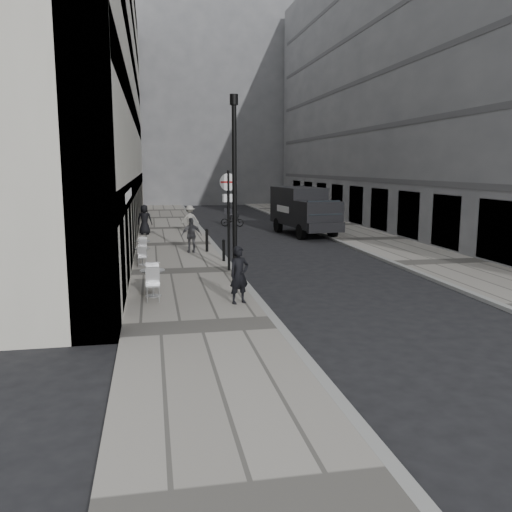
{
  "coord_description": "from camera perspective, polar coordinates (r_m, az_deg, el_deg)",
  "views": [
    {
      "loc": [
        -3.14,
        -10.74,
        4.16
      ],
      "look_at": [
        0.01,
        5.65,
        1.4
      ],
      "focal_mm": 38.0,
      "sensor_mm": 36.0,
      "label": 1
    }
  ],
  "objects": [
    {
      "name": "far_sidewalk",
      "position": [
        31.47,
        11.92,
        1.7
      ],
      "size": [
        4.0,
        60.0,
        0.12
      ],
      "primitive_type": "cube",
      "color": "gray",
      "rests_on": "ground"
    },
    {
      "name": "building_left",
      "position": [
        35.69,
        -16.08,
        16.83
      ],
      "size": [
        4.0,
        45.0,
        18.0
      ],
      "primitive_type": "cube",
      "color": "beige",
      "rests_on": "ground"
    },
    {
      "name": "pedestrian_a",
      "position": [
        25.78,
        -6.8,
        2.18
      ],
      "size": [
        1.02,
        0.52,
        1.66
      ],
      "primitive_type": "imported",
      "rotation": [
        0.0,
        0.0,
        3.26
      ],
      "color": "slate",
      "rests_on": "sidewalk"
    },
    {
      "name": "panel_van",
      "position": [
        33.45,
        4.98,
        5.01
      ],
      "size": [
        2.99,
        6.36,
        2.89
      ],
      "rotation": [
        0.0,
        0.0,
        0.12
      ],
      "color": "black",
      "rests_on": "ground"
    },
    {
      "name": "pedestrian_b",
      "position": [
        33.48,
        -6.98,
        3.86
      ],
      "size": [
        1.13,
        0.7,
        1.7
      ],
      "primitive_type": "imported",
      "rotation": [
        0.0,
        0.0,
        3.2
      ],
      "color": "#9C9890",
      "rests_on": "sidewalk"
    },
    {
      "name": "sidewalk",
      "position": [
        29.06,
        -8.52,
        1.18
      ],
      "size": [
        4.0,
        60.0,
        0.12
      ],
      "primitive_type": "cube",
      "color": "gray",
      "rests_on": "ground"
    },
    {
      "name": "bollard_far",
      "position": [
        26.09,
        -5.19,
        1.59
      ],
      "size": [
        0.14,
        0.14,
        1.03
      ],
      "primitive_type": "cylinder",
      "color": "black",
      "rests_on": "sidewalk"
    },
    {
      "name": "ground",
      "position": [
        11.94,
        5.18,
        -11.04
      ],
      "size": [
        120.0,
        120.0,
        0.0
      ],
      "primitive_type": "plane",
      "color": "black",
      "rests_on": "ground"
    },
    {
      "name": "bollard_near",
      "position": [
        23.46,
        -3.42,
        0.54
      ],
      "size": [
        0.12,
        0.12,
        0.88
      ],
      "primitive_type": "cylinder",
      "color": "black",
      "rests_on": "sidewalk"
    },
    {
      "name": "building_right",
      "position": [
        39.63,
        15.63,
        17.54
      ],
      "size": [
        6.0,
        45.0,
        20.0
      ],
      "primitive_type": "cube",
      "color": "gray",
      "rests_on": "ground"
    },
    {
      "name": "cafe_table_mid",
      "position": [
        22.95,
        -11.89,
        0.09
      ],
      "size": [
        0.63,
        1.42,
        0.81
      ],
      "color": "#A5A4A7",
      "rests_on": "sidewalk"
    },
    {
      "name": "cafe_table_near",
      "position": [
        17.3,
        -10.81,
        -2.57
      ],
      "size": [
        0.78,
        1.76,
        1.0
      ],
      "color": "silver",
      "rests_on": "sidewalk"
    },
    {
      "name": "pedestrian_c",
      "position": [
        33.19,
        -11.65,
        3.76
      ],
      "size": [
        0.96,
        0.71,
        1.79
      ],
      "primitive_type": "imported",
      "rotation": [
        0.0,
        0.0,
        2.97
      ],
      "color": "black",
      "rests_on": "sidewalk"
    },
    {
      "name": "sign_post",
      "position": [
        21.08,
        -2.91,
        5.17
      ],
      "size": [
        0.67,
        0.11,
        3.9
      ],
      "rotation": [
        0.0,
        0.0,
        0.04
      ],
      "color": "black",
      "rests_on": "sidewalk"
    },
    {
      "name": "cyclist",
      "position": [
        38.04,
        -2.52,
        4.15
      ],
      "size": [
        1.73,
        1.13,
        1.76
      ],
      "rotation": [
        0.0,
        0.0,
        -0.38
      ],
      "color": "black",
      "rests_on": "ground"
    },
    {
      "name": "building_far",
      "position": [
        67.25,
        -7.12,
        15.16
      ],
      "size": [
        24.0,
        16.0,
        22.0
      ],
      "primitive_type": "cube",
      "color": "gray",
      "rests_on": "ground"
    },
    {
      "name": "cafe_table_far",
      "position": [
        25.06,
        -11.82,
        0.9
      ],
      "size": [
        0.66,
        1.48,
        0.84
      ],
      "color": "#B1B1B3",
      "rests_on": "sidewalk"
    },
    {
      "name": "lamppost",
      "position": [
        19.64,
        -2.29,
        8.22
      ],
      "size": [
        0.29,
        0.29,
        6.55
      ],
      "color": "black",
      "rests_on": "sidewalk"
    },
    {
      "name": "walking_man",
      "position": [
        16.09,
        -1.79,
        -2.01
      ],
      "size": [
        0.74,
        0.62,
        1.72
      ],
      "primitive_type": "imported",
      "rotation": [
        0.0,
        0.0,
        0.38
      ],
      "color": "black",
      "rests_on": "sidewalk"
    }
  ]
}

